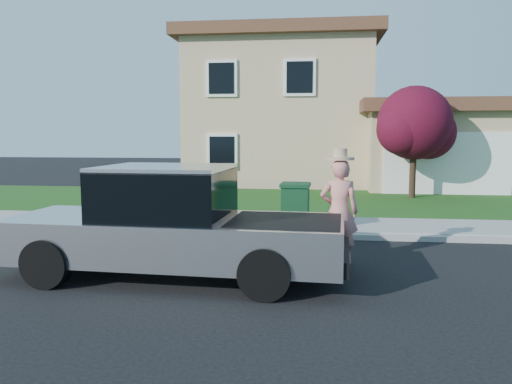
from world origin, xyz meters
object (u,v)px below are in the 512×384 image
at_px(pickup_truck, 174,226).
at_px(woman, 339,209).
at_px(trash_bin, 295,206).
at_px(ornamental_tree, 415,127).

height_order(pickup_truck, woman, woman).
height_order(woman, trash_bin, woman).
xyz_separation_m(woman, trash_bin, (-0.88, 2.30, -0.29)).
bearing_deg(trash_bin, pickup_truck, -114.51).
xyz_separation_m(woman, ornamental_tree, (2.97, 9.05, 1.60)).
distance_m(woman, ornamental_tree, 9.66).
bearing_deg(ornamental_tree, trash_bin, -119.66).
relative_size(woman, trash_bin, 1.94).
height_order(ornamental_tree, trash_bin, ornamental_tree).
bearing_deg(woman, pickup_truck, 28.35).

